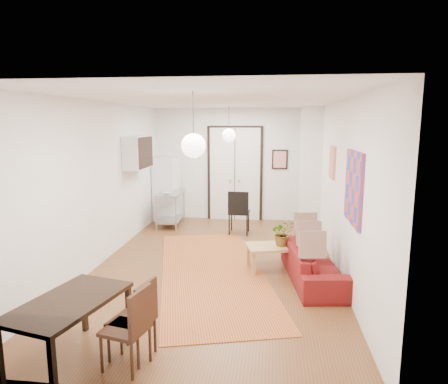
# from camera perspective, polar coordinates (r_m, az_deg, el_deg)

# --- Properties ---
(floor) EXTENTS (7.00, 7.00, 0.00)m
(floor) POSITION_cam_1_polar(r_m,az_deg,el_deg) (7.33, -1.05, -10.30)
(floor) COLOR brown
(floor) RESTS_ON ground
(ceiling) EXTENTS (4.20, 7.00, 0.02)m
(ceiling) POSITION_cam_1_polar(r_m,az_deg,el_deg) (6.89, -1.12, 12.98)
(ceiling) COLOR white
(ceiling) RESTS_ON wall_back
(wall_back) EXTENTS (4.20, 0.02, 2.90)m
(wall_back) POSITION_cam_1_polar(r_m,az_deg,el_deg) (10.41, 1.60, 3.93)
(wall_back) COLOR silver
(wall_back) RESTS_ON floor
(wall_front) EXTENTS (4.20, 0.02, 2.90)m
(wall_front) POSITION_cam_1_polar(r_m,az_deg,el_deg) (3.61, -8.88, -7.59)
(wall_front) COLOR silver
(wall_front) RESTS_ON floor
(wall_left) EXTENTS (0.02, 7.00, 2.90)m
(wall_left) POSITION_cam_1_polar(r_m,az_deg,el_deg) (7.54, -17.09, 1.23)
(wall_left) COLOR silver
(wall_left) RESTS_ON floor
(wall_right) EXTENTS (0.02, 7.00, 2.90)m
(wall_right) POSITION_cam_1_polar(r_m,az_deg,el_deg) (6.99, 16.23, 0.62)
(wall_right) COLOR silver
(wall_right) RESTS_ON floor
(double_doors) EXTENTS (1.44, 0.06, 2.50)m
(double_doors) POSITION_cam_1_polar(r_m,az_deg,el_deg) (10.40, 1.57, 2.54)
(double_doors) COLOR white
(double_doors) RESTS_ON wall_back
(stub_partition) EXTENTS (0.50, 0.10, 2.90)m
(stub_partition) POSITION_cam_1_polar(r_m,az_deg,el_deg) (9.47, 12.29, 3.12)
(stub_partition) COLOR silver
(stub_partition) RESTS_ON floor
(wall_cabinet) EXTENTS (0.35, 1.00, 0.70)m
(wall_cabinet) POSITION_cam_1_polar(r_m,az_deg,el_deg) (8.82, -12.22, 5.58)
(wall_cabinet) COLOR white
(wall_cabinet) RESTS_ON wall_left
(painting_popart) EXTENTS (0.05, 1.00, 1.00)m
(painting_popart) POSITION_cam_1_polar(r_m,az_deg,el_deg) (5.74, 18.04, 0.60)
(painting_popart) COLOR red
(painting_popart) RESTS_ON wall_right
(painting_abstract) EXTENTS (0.05, 0.50, 0.60)m
(painting_abstract) POSITION_cam_1_polar(r_m,az_deg,el_deg) (7.73, 15.23, 4.13)
(painting_abstract) COLOR beige
(painting_abstract) RESTS_ON wall_right
(poster_back) EXTENTS (0.40, 0.03, 0.50)m
(poster_back) POSITION_cam_1_polar(r_m,az_deg,el_deg) (10.33, 7.97, 4.63)
(poster_back) COLOR red
(poster_back) RESTS_ON wall_back
(print_left) EXTENTS (0.03, 0.44, 0.54)m
(print_left) POSITION_cam_1_polar(r_m,az_deg,el_deg) (9.34, -12.10, 6.11)
(print_left) COLOR #A46A44
(print_left) RESTS_ON wall_left
(pendant_back) EXTENTS (0.30, 0.30, 0.80)m
(pendant_back) POSITION_cam_1_polar(r_m,az_deg,el_deg) (8.87, 0.71, 8.09)
(pendant_back) COLOR white
(pendant_back) RESTS_ON ceiling
(pendant_front) EXTENTS (0.30, 0.30, 0.80)m
(pendant_front) POSITION_cam_1_polar(r_m,az_deg,el_deg) (4.91, -4.38, 6.63)
(pendant_front) COLOR white
(pendant_front) RESTS_ON ceiling
(kilim_rug) EXTENTS (2.78, 4.81, 0.01)m
(kilim_rug) POSITION_cam_1_polar(r_m,az_deg,el_deg) (6.99, -1.70, -11.26)
(kilim_rug) COLOR #B75E2D
(kilim_rug) RESTS_ON floor
(sofa) EXTENTS (1.02, 2.02, 0.56)m
(sofa) POSITION_cam_1_polar(r_m,az_deg,el_deg) (6.70, 12.72, -9.94)
(sofa) COLOR maroon
(sofa) RESTS_ON floor
(coffee_table) EXTENTS (1.12, 0.80, 0.45)m
(coffee_table) POSITION_cam_1_polar(r_m,az_deg,el_deg) (7.00, 7.49, -8.00)
(coffee_table) COLOR tan
(coffee_table) RESTS_ON floor
(potted_plant) EXTENTS (0.43, 0.47, 0.44)m
(potted_plant) POSITION_cam_1_polar(r_m,az_deg,el_deg) (6.92, 8.37, -5.83)
(potted_plant) COLOR #31642D
(potted_plant) RESTS_ON coffee_table
(kitchen_counter) EXTENTS (0.58, 1.11, 0.84)m
(kitchen_counter) POSITION_cam_1_polar(r_m,az_deg,el_deg) (9.96, -7.64, -1.77)
(kitchen_counter) COLOR #A8ABAD
(kitchen_counter) RESTS_ON floor
(bowl) EXTENTS (0.20, 0.20, 0.05)m
(bowl) POSITION_cam_1_polar(r_m,az_deg,el_deg) (9.61, -8.13, -0.18)
(bowl) COLOR silver
(bowl) RESTS_ON kitchen_counter
(soap_bottle) EXTENTS (0.08, 0.08, 0.17)m
(soap_bottle) POSITION_cam_1_polar(r_m,az_deg,el_deg) (10.14, -7.61, 0.72)
(soap_bottle) COLOR teal
(soap_bottle) RESTS_ON kitchen_counter
(fridge) EXTENTS (0.65, 0.65, 1.64)m
(fridge) POSITION_cam_1_polar(r_m,az_deg,el_deg) (10.46, -8.19, 0.39)
(fridge) COLOR silver
(fridge) RESTS_ON floor
(dining_table) EXTENTS (1.01, 1.42, 0.71)m
(dining_table) POSITION_cam_1_polar(r_m,az_deg,el_deg) (4.61, -21.25, -15.09)
(dining_table) COLOR black
(dining_table) RESTS_ON floor
(dining_chair_near) EXTENTS (0.50, 0.64, 0.88)m
(dining_chair_near) POSITION_cam_1_polar(r_m,az_deg,el_deg) (4.66, -12.74, -16.07)
(dining_chair_near) COLOR #341A10
(dining_chair_near) RESTS_ON floor
(dining_chair_far) EXTENTS (0.50, 0.64, 0.88)m
(dining_chair_far) POSITION_cam_1_polar(r_m,az_deg,el_deg) (4.50, -13.55, -17.05)
(dining_chair_far) COLOR #341A10
(dining_chair_far) RESTS_ON floor
(black_side_chair) EXTENTS (0.48, 0.48, 1.01)m
(black_side_chair) POSITION_cam_1_polar(r_m,az_deg,el_deg) (9.24, 2.23, -2.19)
(black_side_chair) COLOR black
(black_side_chair) RESTS_ON floor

